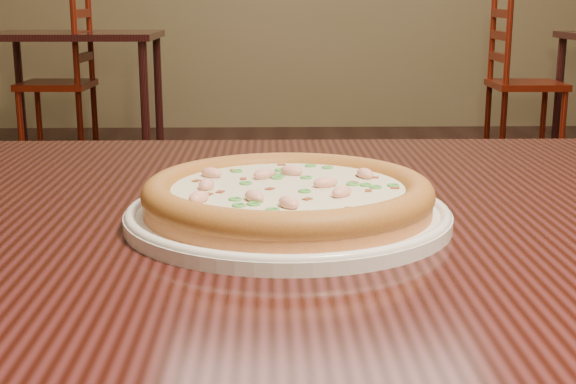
{
  "coord_description": "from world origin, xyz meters",
  "views": [
    {
      "loc": [
        -0.34,
        -1.5,
        0.95
      ],
      "look_at": [
        -0.32,
        -0.79,
        0.78
      ],
      "focal_mm": 50.0,
      "sensor_mm": 36.0,
      "label": 1
    }
  ],
  "objects_px": {
    "chair_c": "(518,84)",
    "bg_table_left": "(76,48)",
    "plate": "(288,214)",
    "hero_table": "(404,302)",
    "chair_b": "(65,83)",
    "pizza": "(288,195)"
  },
  "relations": [
    {
      "from": "hero_table",
      "to": "bg_table_left",
      "type": "bearing_deg",
      "value": 107.25
    },
    {
      "from": "plate",
      "to": "chair_b",
      "type": "height_order",
      "value": "chair_b"
    },
    {
      "from": "chair_c",
      "to": "pizza",
      "type": "bearing_deg",
      "value": -109.92
    },
    {
      "from": "plate",
      "to": "pizza",
      "type": "distance_m",
      "value": 0.02
    },
    {
      "from": "hero_table",
      "to": "chair_c",
      "type": "distance_m",
      "value": 4.38
    },
    {
      "from": "bg_table_left",
      "to": "hero_table",
      "type": "bearing_deg",
      "value": -72.75
    },
    {
      "from": "hero_table",
      "to": "chair_b",
      "type": "bearing_deg",
      "value": 108.22
    },
    {
      "from": "hero_table",
      "to": "chair_c",
      "type": "bearing_deg",
      "value": 71.33
    },
    {
      "from": "chair_c",
      "to": "plate",
      "type": "bearing_deg",
      "value": -109.92
    },
    {
      "from": "plate",
      "to": "bg_table_left",
      "type": "xyz_separation_m",
      "value": [
        -1.19,
        4.26,
        -0.1
      ]
    },
    {
      "from": "pizza",
      "to": "chair_c",
      "type": "relative_size",
      "value": 0.28
    },
    {
      "from": "bg_table_left",
      "to": "chair_c",
      "type": "relative_size",
      "value": 1.05
    },
    {
      "from": "chair_b",
      "to": "chair_c",
      "type": "height_order",
      "value": "same"
    },
    {
      "from": "hero_table",
      "to": "chair_c",
      "type": "height_order",
      "value": "chair_c"
    },
    {
      "from": "bg_table_left",
      "to": "chair_c",
      "type": "height_order",
      "value": "chair_c"
    },
    {
      "from": "plate",
      "to": "chair_b",
      "type": "bearing_deg",
      "value": 106.55
    },
    {
      "from": "hero_table",
      "to": "chair_b",
      "type": "relative_size",
      "value": 1.26
    },
    {
      "from": "chair_b",
      "to": "chair_c",
      "type": "bearing_deg",
      "value": -1.47
    },
    {
      "from": "hero_table",
      "to": "bg_table_left",
      "type": "height_order",
      "value": "same"
    },
    {
      "from": "plate",
      "to": "chair_c",
      "type": "distance_m",
      "value": 4.47
    },
    {
      "from": "chair_c",
      "to": "bg_table_left",
      "type": "bearing_deg",
      "value": 178.55
    },
    {
      "from": "hero_table",
      "to": "chair_b",
      "type": "height_order",
      "value": "chair_b"
    }
  ]
}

